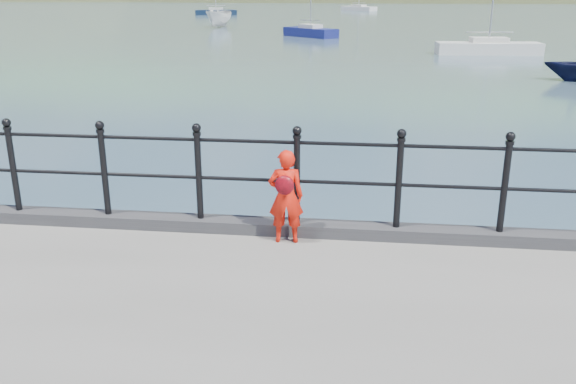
# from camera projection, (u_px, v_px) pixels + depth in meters

# --- Properties ---
(ground) EXTENTS (600.00, 600.00, 0.00)m
(ground) POSITION_uv_depth(u_px,v_px,m) (252.00, 297.00, 8.01)
(ground) COLOR #2D4251
(ground) RESTS_ON ground
(kerb) EXTENTS (60.00, 0.30, 0.15)m
(kerb) POSITION_uv_depth(u_px,v_px,m) (248.00, 225.00, 7.53)
(kerb) COLOR #28282B
(kerb) RESTS_ON quay
(railing) EXTENTS (18.11, 0.11, 1.20)m
(railing) POSITION_uv_depth(u_px,v_px,m) (247.00, 167.00, 7.29)
(railing) COLOR black
(railing) RESTS_ON kerb
(far_shore) EXTENTS (830.00, 200.00, 156.00)m
(far_shore) POSITION_uv_depth(u_px,v_px,m) (460.00, 59.00, 235.95)
(far_shore) COLOR #333A21
(far_shore) RESTS_ON ground
(child) EXTENTS (0.44, 0.34, 1.12)m
(child) POSITION_uv_depth(u_px,v_px,m) (286.00, 196.00, 7.07)
(child) COLOR red
(child) RESTS_ON quay
(launch_white) EXTENTS (2.46, 4.76, 1.75)m
(launch_white) POSITION_uv_depth(u_px,v_px,m) (219.00, 18.00, 60.72)
(launch_white) COLOR silver
(launch_white) RESTS_ON ground
(sailboat_near) EXTENTS (6.23, 2.10, 8.44)m
(sailboat_near) POSITION_uv_depth(u_px,v_px,m) (488.00, 49.00, 36.70)
(sailboat_near) COLOR beige
(sailboat_near) RESTS_ON ground
(sailboat_port) EXTENTS (4.78, 4.64, 7.47)m
(sailboat_port) POSITION_uv_depth(u_px,v_px,m) (310.00, 33.00, 49.52)
(sailboat_port) COLOR navy
(sailboat_port) RESTS_ON ground
(sailboat_deep) EXTENTS (6.25, 5.83, 9.68)m
(sailboat_deep) POSITION_uv_depth(u_px,v_px,m) (359.00, 9.00, 103.70)
(sailboat_deep) COLOR silver
(sailboat_deep) RESTS_ON ground
(sailboat_left) EXTENTS (6.22, 3.23, 8.48)m
(sailboat_left) POSITION_uv_depth(u_px,v_px,m) (216.00, 12.00, 88.10)
(sailboat_left) COLOR black
(sailboat_left) RESTS_ON ground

